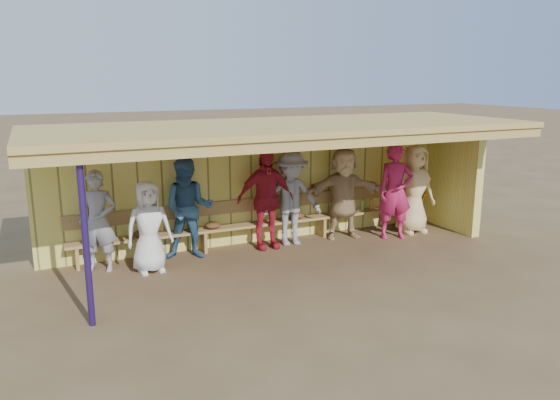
% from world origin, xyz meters
% --- Properties ---
extents(ground, '(90.00, 90.00, 0.00)m').
position_xyz_m(ground, '(0.00, 0.00, 0.00)').
color(ground, brown).
rests_on(ground, ground).
extents(player_a, '(0.76, 0.65, 1.77)m').
position_xyz_m(player_a, '(-3.22, 0.80, 0.88)').
color(player_a, gray).
rests_on(player_a, ground).
extents(player_b, '(0.82, 0.58, 1.60)m').
position_xyz_m(player_b, '(-2.45, 0.37, 0.80)').
color(player_b, silver).
rests_on(player_b, ground).
extents(player_c, '(1.11, 0.98, 1.89)m').
position_xyz_m(player_c, '(-1.63, 0.81, 0.94)').
color(player_c, '#325E89').
rests_on(player_c, ground).
extents(player_d, '(1.16, 0.51, 1.96)m').
position_xyz_m(player_d, '(-0.10, 0.81, 0.98)').
color(player_d, '#B11C2C').
rests_on(player_d, ground).
extents(player_e, '(1.31, 0.86, 1.90)m').
position_xyz_m(player_e, '(0.45, 0.81, 0.95)').
color(player_e, gray).
rests_on(player_e, ground).
extents(player_f, '(1.85, 0.97, 1.91)m').
position_xyz_m(player_f, '(1.64, 0.78, 0.95)').
color(player_f, tan).
rests_on(player_f, ground).
extents(player_g, '(0.83, 0.67, 1.98)m').
position_xyz_m(player_g, '(2.60, 0.33, 0.99)').
color(player_g, '#B51D4F').
rests_on(player_g, ground).
extents(player_h, '(0.94, 0.62, 1.91)m').
position_xyz_m(player_h, '(3.22, 0.50, 0.96)').
color(player_h, '#E3C180').
rests_on(player_h, ground).
extents(dugout_structure, '(8.80, 3.20, 2.50)m').
position_xyz_m(dugout_structure, '(0.39, 0.69, 1.69)').
color(dugout_structure, '#E0D55F').
rests_on(dugout_structure, ground).
extents(bench, '(7.60, 0.34, 0.93)m').
position_xyz_m(bench, '(0.00, 1.12, 0.53)').
color(bench, '#A68247').
rests_on(bench, ground).
extents(dugout_equipment, '(6.33, 0.62, 0.80)m').
position_xyz_m(dugout_equipment, '(-0.14, 0.99, 0.49)').
color(dugout_equipment, orange).
rests_on(dugout_equipment, ground).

